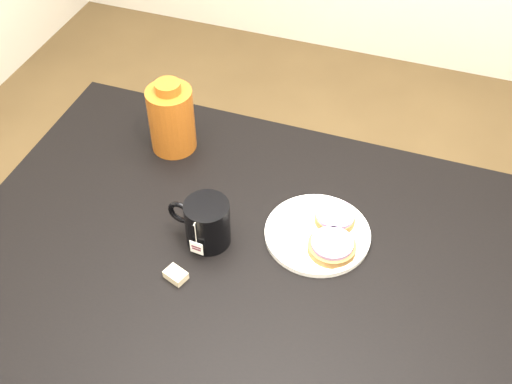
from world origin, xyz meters
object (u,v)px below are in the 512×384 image
mug (206,222)px  table (278,288)px  plate (317,233)px  bagel_back (335,217)px  bagel_package (171,118)px  teabag_pouch (176,275)px  bagel_front (332,246)px

mug → table: bearing=-1.5°
plate → bagel_back: bearing=58.2°
table → bagel_package: size_ratio=7.28×
teabag_pouch → bagel_front: bearing=30.4°
table → bagel_package: bearing=142.8°
table → plate: size_ratio=6.03×
mug → bagel_package: bearing=131.5°
table → bagel_back: bearing=61.0°
teabag_pouch → bagel_package: 0.43m
bagel_back → teabag_pouch: bearing=-137.5°
table → teabag_pouch: size_ratio=31.11×
plate → bagel_package: size_ratio=1.21×
bagel_back → bagel_package: size_ratio=0.59×
mug → bagel_front: bearing=14.9°
bagel_package → mug: bearing=-52.8°
plate → teabag_pouch: 0.32m
teabag_pouch → bagel_back: bearing=42.5°
table → plate: plate is taller
plate → bagel_back: 0.05m
table → teabag_pouch: 0.24m
table → bagel_package: 0.49m
bagel_front → plate: bearing=136.8°
plate → teabag_pouch: bearing=-139.9°
bagel_back → bagel_front: size_ratio=0.91×
table → bagel_front: (0.10, 0.07, 0.11)m
bagel_package → plate: bearing=-22.2°
table → mug: bearing=174.2°
plate → mug: (-0.22, -0.09, 0.05)m
table → bagel_front: bearing=34.6°
bagel_front → bagel_package: bagel_package is taller
plate → bagel_front: size_ratio=1.85×
bagel_back → mug: mug is taller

